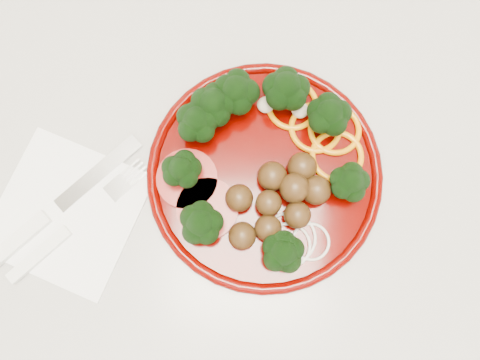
{
  "coord_description": "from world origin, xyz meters",
  "views": [
    {
      "loc": [
        -0.2,
        1.61,
        1.47
      ],
      "look_at": [
        -0.21,
        1.71,
        0.92
      ],
      "focal_mm": 35.0,
      "sensor_mm": 36.0,
      "label": 1
    }
  ],
  "objects_px": {
    "napkin": "(67,212)",
    "fork": "(56,240)",
    "plate": "(262,167)",
    "knife": "(43,220)"
  },
  "relations": [
    {
      "from": "plate",
      "to": "fork",
      "type": "distance_m",
      "value": 0.26
    },
    {
      "from": "napkin",
      "to": "fork",
      "type": "distance_m",
      "value": 0.04
    },
    {
      "from": "fork",
      "to": "napkin",
      "type": "bearing_deg",
      "value": 33.31
    },
    {
      "from": "napkin",
      "to": "fork",
      "type": "height_order",
      "value": "fork"
    },
    {
      "from": "plate",
      "to": "knife",
      "type": "distance_m",
      "value": 0.27
    },
    {
      "from": "plate",
      "to": "knife",
      "type": "xyz_separation_m",
      "value": [
        -0.26,
        -0.07,
        -0.01
      ]
    },
    {
      "from": "knife",
      "to": "fork",
      "type": "relative_size",
      "value": 1.12
    },
    {
      "from": "napkin",
      "to": "knife",
      "type": "bearing_deg",
      "value": -158.38
    },
    {
      "from": "napkin",
      "to": "knife",
      "type": "distance_m",
      "value": 0.03
    },
    {
      "from": "napkin",
      "to": "fork",
      "type": "xyz_separation_m",
      "value": [
        -0.01,
        -0.04,
        0.01
      ]
    }
  ]
}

